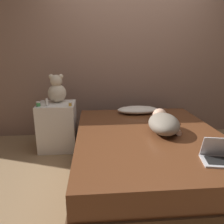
# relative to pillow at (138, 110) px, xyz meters

# --- Properties ---
(ground_plane) EXTENTS (12.00, 12.00, 0.00)m
(ground_plane) POSITION_rel_pillow_xyz_m (-0.03, -0.80, -0.53)
(ground_plane) COLOR #937551
(wall_back) EXTENTS (8.00, 0.06, 2.60)m
(wall_back) POSITION_rel_pillow_xyz_m (-0.03, 0.52, 0.77)
(wall_back) COLOR #846656
(wall_back) RESTS_ON ground_plane
(bed) EXTENTS (1.63, 2.09, 0.48)m
(bed) POSITION_rel_pillow_xyz_m (-0.03, -0.80, -0.29)
(bed) COLOR #4C331E
(bed) RESTS_ON ground_plane
(nightstand) EXTENTS (0.51, 0.47, 0.66)m
(nightstand) POSITION_rel_pillow_xyz_m (-1.16, -0.04, -0.20)
(nightstand) COLOR silver
(nightstand) RESTS_ON ground_plane
(pillow) EXTENTS (0.59, 0.30, 0.10)m
(pillow) POSITION_rel_pillow_xyz_m (0.00, 0.00, 0.00)
(pillow) COLOR beige
(pillow) RESTS_ON bed
(person_lying) EXTENTS (0.42, 0.73, 0.21)m
(person_lying) POSITION_rel_pillow_xyz_m (0.14, -0.74, 0.05)
(person_lying) COLOR gray
(person_lying) RESTS_ON bed
(laptop) EXTENTS (0.38, 0.28, 0.21)m
(laptop) POSITION_rel_pillow_xyz_m (0.41, -1.48, -0.00)
(laptop) COLOR silver
(laptop) RESTS_ON bed
(teddy_bear) EXTENTS (0.26, 0.26, 0.39)m
(teddy_bear) POSITION_rel_pillow_xyz_m (-1.15, 0.05, 0.30)
(teddy_bear) COLOR beige
(teddy_bear) RESTS_ON nightstand
(bottle_green) EXTENTS (0.05, 0.05, 0.06)m
(bottle_green) POSITION_rel_pillow_xyz_m (-1.37, -0.18, 0.16)
(bottle_green) COLOR #3D8E4C
(bottle_green) RESTS_ON nightstand
(bottle_white) EXTENTS (0.03, 0.03, 0.10)m
(bottle_white) POSITION_rel_pillow_xyz_m (-1.25, -0.17, 0.18)
(bottle_white) COLOR white
(bottle_white) RESTS_ON nightstand
(bottle_amber) EXTENTS (0.04, 0.04, 0.06)m
(bottle_amber) POSITION_rel_pillow_xyz_m (-0.95, -0.20, 0.16)
(bottle_amber) COLOR gold
(bottle_amber) RESTS_ON nightstand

